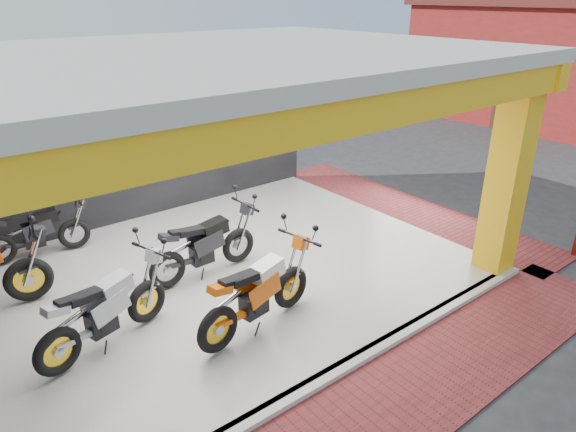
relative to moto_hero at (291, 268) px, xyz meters
name	(u,v)px	position (x,y,z in m)	size (l,w,h in m)	color
ground	(296,331)	(-0.23, -0.41, -0.76)	(80.00, 80.00, 0.00)	#2D2D30
showroom_floor	(222,273)	(-0.23, 1.59, -0.71)	(8.00, 6.00, 0.10)	white
showroom_ceiling	(209,56)	(-0.23, 1.59, 2.84)	(8.40, 6.40, 0.20)	beige
back_wall	(136,138)	(-0.23, 4.69, 0.99)	(8.20, 0.20, 3.50)	black
corner_column	(508,175)	(3.52, -1.16, 0.99)	(0.50, 0.50, 3.50)	yellow
header_beam_front	(360,112)	(-0.23, -1.41, 2.54)	(8.40, 0.30, 0.40)	yellow
header_beam_right	(394,57)	(3.77, 1.59, 2.54)	(0.30, 6.40, 0.40)	yellow
floor_kerb	(347,366)	(-0.23, -1.43, -0.71)	(8.00, 0.20, 0.10)	white
paver_front	(393,403)	(-0.23, -2.21, -0.75)	(9.00, 1.40, 0.03)	maroon
paver_right	(406,208)	(4.57, 1.59, -0.75)	(1.40, 7.00, 0.03)	maroon
moto_hero	(291,268)	(0.00, 0.00, 0.00)	(2.16, 0.80, 1.32)	#E25709
moto_row_a	(144,283)	(-1.82, 0.98, -0.02)	(2.10, 0.78, 1.28)	#ACAEB4
moto_row_b	(238,230)	(0.16, 1.65, -0.03)	(2.07, 0.77, 1.26)	black
moto_row_c	(24,259)	(-2.97, 2.58, 0.06)	(2.34, 0.87, 1.43)	black
moto_row_d	(72,220)	(-1.89, 3.94, -0.09)	(1.88, 0.70, 1.15)	black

